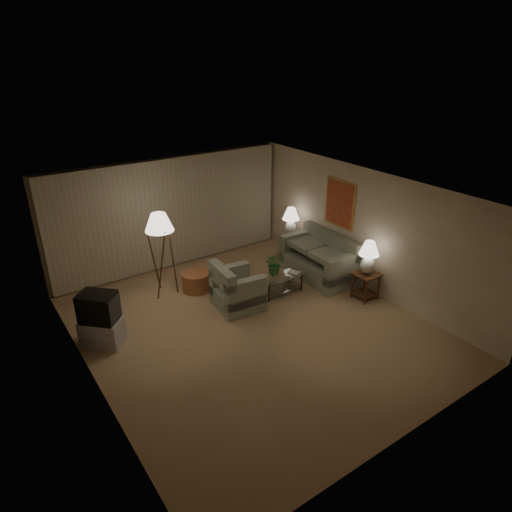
# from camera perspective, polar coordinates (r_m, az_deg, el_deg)

# --- Properties ---
(ground) EXTENTS (7.00, 7.00, 0.00)m
(ground) POSITION_cam_1_polar(r_m,az_deg,el_deg) (9.04, -0.55, -8.84)
(ground) COLOR #A67E5B
(ground) RESTS_ON ground
(room_shell) EXTENTS (6.04, 7.02, 2.72)m
(room_shell) POSITION_cam_1_polar(r_m,az_deg,el_deg) (9.40, -5.66, 4.42)
(room_shell) COLOR beige
(room_shell) RESTS_ON ground
(sofa) EXTENTS (1.93, 1.05, 0.83)m
(sofa) POSITION_cam_1_polar(r_m,az_deg,el_deg) (10.81, 7.80, -0.57)
(sofa) COLOR gray
(sofa) RESTS_ON ground
(armchair) EXTENTS (1.11, 1.07, 0.79)m
(armchair) POSITION_cam_1_polar(r_m,az_deg,el_deg) (9.49, -2.30, -4.28)
(armchair) COLOR gray
(armchair) RESTS_ON ground
(side_table_near) EXTENTS (0.49, 0.49, 0.60)m
(side_table_near) POSITION_cam_1_polar(r_m,az_deg,el_deg) (10.07, 13.55, -3.11)
(side_table_near) COLOR #3B2410
(side_table_near) RESTS_ON ground
(side_table_far) EXTENTS (0.45, 0.38, 0.60)m
(side_table_far) POSITION_cam_1_polar(r_m,az_deg,el_deg) (11.76, 4.28, 1.65)
(side_table_far) COLOR #3B2410
(side_table_far) RESTS_ON ground
(table_lamp_near) EXTENTS (0.43, 0.43, 0.74)m
(table_lamp_near) POSITION_cam_1_polar(r_m,az_deg,el_deg) (9.80, 13.92, 0.15)
(table_lamp_near) COLOR silver
(table_lamp_near) RESTS_ON side_table_near
(table_lamp_far) EXTENTS (0.43, 0.43, 0.74)m
(table_lamp_far) POSITION_cam_1_polar(r_m,az_deg,el_deg) (11.53, 4.39, 4.60)
(table_lamp_far) COLOR silver
(table_lamp_far) RESTS_ON side_table_far
(coffee_table) EXTENTS (1.03, 0.56, 0.41)m
(coffee_table) POSITION_cam_1_polar(r_m,az_deg,el_deg) (10.09, 3.00, -3.17)
(coffee_table) COLOR silver
(coffee_table) RESTS_ON ground
(tv_cabinet) EXTENTS (1.18, 1.18, 0.50)m
(tv_cabinet) POSITION_cam_1_polar(r_m,az_deg,el_deg) (8.91, -18.66, -8.96)
(tv_cabinet) COLOR #B3B4B6
(tv_cabinet) RESTS_ON ground
(crt_tv) EXTENTS (1.09, 1.09, 0.54)m
(crt_tv) POSITION_cam_1_polar(r_m,az_deg,el_deg) (8.64, -19.13, -6.07)
(crt_tv) COLOR black
(crt_tv) RESTS_ON tv_cabinet
(floor_lamp) EXTENTS (0.61, 0.61, 1.87)m
(floor_lamp) POSITION_cam_1_polar(r_m,az_deg,el_deg) (9.95, -11.69, 0.39)
(floor_lamp) COLOR #3B2410
(floor_lamp) RESTS_ON ground
(ottoman) EXTENTS (0.82, 0.82, 0.42)m
(ottoman) POSITION_cam_1_polar(r_m,az_deg,el_deg) (10.31, -7.52, -3.15)
(ottoman) COLOR #965832
(ottoman) RESTS_ON ground
(vase) EXTENTS (0.18, 0.18, 0.15)m
(vase) POSITION_cam_1_polar(r_m,az_deg,el_deg) (9.91, 2.34, -2.30)
(vase) COLOR silver
(vase) RESTS_ON coffee_table
(flowers) EXTENTS (0.54, 0.51, 0.47)m
(flowers) POSITION_cam_1_polar(r_m,az_deg,el_deg) (9.77, 2.37, -0.67)
(flowers) COLOR #336F31
(flowers) RESTS_ON vase
(book) EXTENTS (0.26, 0.30, 0.02)m
(book) POSITION_cam_1_polar(r_m,az_deg,el_deg) (10.10, 4.49, -2.26)
(book) COLOR olive
(book) RESTS_ON coffee_table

